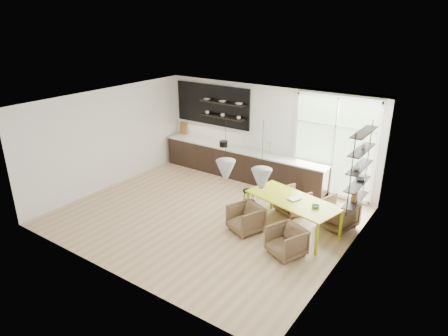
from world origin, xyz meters
TOP-DOWN VIEW (x-y plane):
  - room at (0.58, 1.10)m, footprint 7.02×6.01m
  - kitchen_run at (-0.69, 2.69)m, footprint 5.54×0.69m
  - right_shelving at (3.36, 1.17)m, footprint 0.26×1.22m
  - dining_table at (2.10, 0.60)m, footprint 2.37×1.49m
  - armchair_back_left at (1.74, 1.42)m, footprint 0.93×0.94m
  - armchair_back_right at (2.97, 1.35)m, footprint 0.95×0.96m
  - armchair_front_left at (1.22, -0.07)m, footprint 0.92×0.93m
  - armchair_front_right at (2.47, -0.42)m, footprint 0.91×0.92m
  - wire_stool at (0.62, 1.08)m, footprint 0.36×0.36m
  - table_book at (2.01, 0.68)m, footprint 0.32×0.36m
  - table_bowl at (2.70, 0.51)m, footprint 0.20×0.20m

SIDE VIEW (x-z plane):
  - wire_stool at x=0.62m, z-range 0.07..0.52m
  - armchair_front_right at x=2.47m, z-range 0.00..0.64m
  - armchair_front_left at x=1.22m, z-range 0.00..0.65m
  - armchair_back_left at x=1.74m, z-range 0.00..0.65m
  - armchair_back_right at x=2.97m, z-range 0.00..0.71m
  - kitchen_run at x=-0.69m, z-range -0.78..1.97m
  - dining_table at x=2.10m, z-range 0.35..1.15m
  - table_book at x=2.01m, z-range 0.80..0.83m
  - table_bowl at x=2.70m, z-range 0.80..0.86m
  - room at x=0.58m, z-range 0.00..2.92m
  - right_shelving at x=3.36m, z-range 0.70..2.60m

